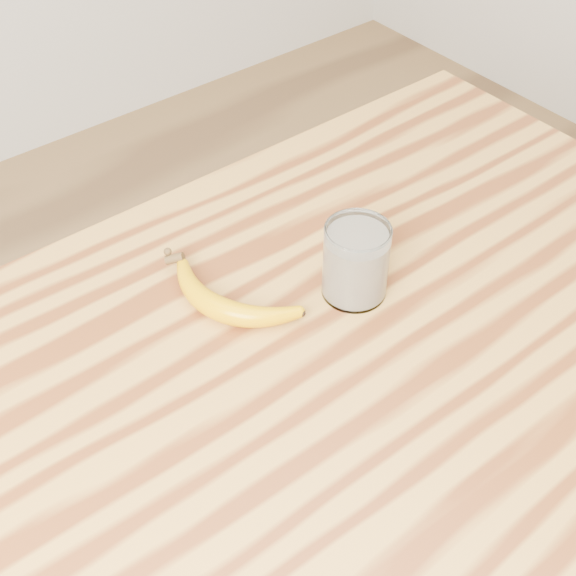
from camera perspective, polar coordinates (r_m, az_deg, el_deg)
table at (r=1.10m, az=3.72°, el=-8.38°), size 1.20×0.80×0.90m
smoothie_glass at (r=1.03m, az=4.84°, el=1.83°), size 0.09×0.09×0.11m
banana at (r=1.02m, az=-4.90°, el=-1.53°), size 0.19×0.28×0.03m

